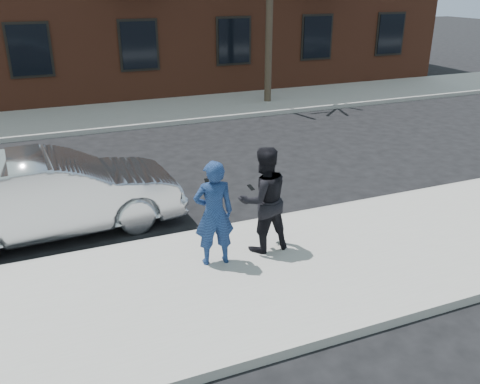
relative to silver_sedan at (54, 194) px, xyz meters
name	(u,v)px	position (x,y,z in m)	size (l,w,h in m)	color
ground	(305,263)	(3.74, -2.81, -0.77)	(100.00, 100.00, 0.00)	black
near_sidewalk	(312,266)	(3.74, -3.06, -0.69)	(50.00, 3.50, 0.15)	#989690
near_curb	(266,222)	(3.74, -1.26, -0.69)	(50.00, 0.10, 0.15)	#999691
far_sidewalk	(151,112)	(3.74, 8.44, -0.69)	(50.00, 3.50, 0.15)	#989690
far_curb	(163,124)	(3.74, 6.64, -0.69)	(50.00, 0.10, 0.15)	#999691
silver_sedan	(54,194)	(0.00, 0.00, 0.00)	(1.62, 4.65, 1.53)	#B7BABF
man_hoodie	(214,213)	(2.26, -2.45, 0.26)	(0.69, 0.54, 1.75)	navy
man_peacoat	(264,200)	(3.18, -2.32, 0.29)	(0.90, 0.71, 1.82)	black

